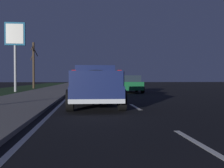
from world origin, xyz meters
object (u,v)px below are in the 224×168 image
at_px(bare_tree_far, 34,65).
at_px(gas_price_sign, 15,40).
at_px(pickup_truck, 95,85).
at_px(sedan_red, 90,82).
at_px(sedan_green, 130,84).

bearing_deg(bare_tree_far, gas_price_sign, -179.45).
bearing_deg(pickup_truck, sedan_red, -0.00).
relative_size(pickup_truck, gas_price_sign, 0.82).
xyz_separation_m(sedan_green, bare_tree_far, (11.27, 10.80, 2.32)).
distance_m(sedan_red, gas_price_sign, 13.14).
bearing_deg(pickup_truck, gas_price_sign, 27.84).
xyz_separation_m(sedan_green, sedan_red, (12.51, 3.50, 0.00)).
bearing_deg(sedan_red, sedan_green, -164.39).
relative_size(sedan_green, bare_tree_far, 0.74).
height_order(pickup_truck, sedan_red, pickup_truck).
xyz_separation_m(sedan_green, gas_price_sign, (2.36, 10.71, 4.19)).
height_order(gas_price_sign, bare_tree_far, gas_price_sign).
distance_m(sedan_red, bare_tree_far, 7.76).
bearing_deg(sedan_green, bare_tree_far, 43.76).
bearing_deg(sedan_green, pickup_truck, 162.80).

